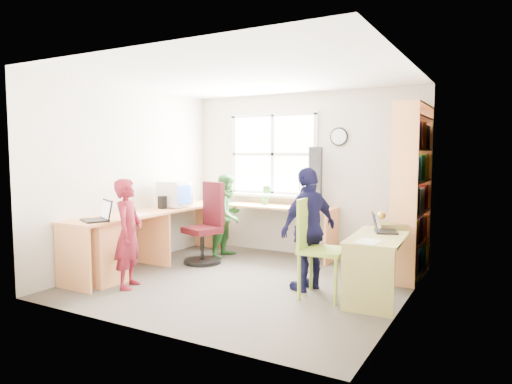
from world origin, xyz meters
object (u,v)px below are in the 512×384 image
Objects in this scene: crt_monitor at (174,194)px; person_navy at (309,229)px; bookshelf at (412,196)px; laptop_right at (382,228)px; right_desk at (378,252)px; swivel_chair at (207,228)px; person_green at (228,216)px; l_desk at (145,238)px; laptop_left at (99,216)px; person_red at (129,233)px; potted_plant at (266,195)px; cd_tower at (315,177)px; wooden_chair at (316,243)px.

crt_monitor is 0.28× the size of person_navy.
laptop_right is at bearing -101.33° from bookshelf.
right_desk is 3.10× the size of crt_monitor.
laptop_right is 0.79m from person_navy.
person_green is at bearing 99.65° from swivel_chair.
l_desk is 2.16× the size of person_navy.
person_green is (-2.41, 0.85, 0.12)m from right_desk.
laptop_right is (2.89, 1.29, -0.09)m from laptop_left.
person_red is (0.42, -1.32, -0.32)m from crt_monitor.
swivel_chair reaches higher than right_desk.
laptop_right is at bearing 91.90° from right_desk.
laptop_right is at bearing -88.03° from person_red.
laptop_left is at bearing -111.25° from potted_plant.
person_navy reaches higher than person_green.
bookshelf reaches higher than laptop_right.
cd_tower is (1.73, 1.03, 0.24)m from crt_monitor.
person_green is (0.15, 1.84, -0.01)m from person_red.
right_desk is 3.03m from crt_monitor.
person_red reaches higher than laptop_right.
cd_tower reaches higher than person_navy.
l_desk is 2.23m from wooden_chair.
person_navy is at bearing 91.71° from laptop_right.
cd_tower is at bearing -52.37° from person_red.
l_desk is at bearing 161.16° from person_green.
laptop_left is at bearing -44.12° from person_navy.
laptop_right reaches higher than l_desk.
crt_monitor is 0.45× the size of cd_tower.
right_desk is at bearing 166.16° from laptop_right.
swivel_chair is 0.92× the size of person_green.
laptop_right is at bearing -106.93° from person_green.
right_desk is 2.56m from person_green.
crt_monitor reaches higher than potted_plant.
wooden_chair reaches higher than laptop_right.
right_desk is at bearing 117.40° from person_navy.
person_red reaches higher than l_desk.
person_green is (-1.16, -0.51, -0.57)m from cd_tower.
l_desk is at bearing -178.63° from wooden_chair.
laptop_right is at bearing 13.30° from l_desk.
cd_tower is 1.39m from person_green.
laptop_left is 0.41m from person_red.
cd_tower reaches higher than swivel_chair.
cd_tower is 2.94× the size of potted_plant.
person_red is (0.26, -0.53, 0.16)m from l_desk.
wooden_chair is 2.13m from person_green.
cd_tower is at bearing 7.31° from potted_plant.
person_navy is at bearing -86.57° from person_red.
person_navy is (1.66, -0.94, 0.08)m from person_green.
l_desk is 0.94m from crt_monitor.
laptop_right is at bearing 50.49° from laptop_left.
person_green is at bearing 55.08° from laptop_right.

